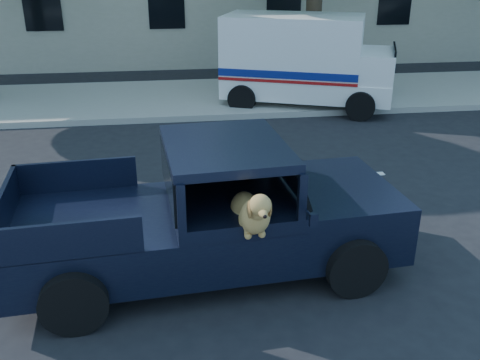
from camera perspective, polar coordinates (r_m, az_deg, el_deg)
The scene contains 5 objects.
ground at distance 6.61m, azimuth -14.46°, elevation -12.81°, with size 120.00×120.00×0.00m, color black.
far_sidewalk at distance 15.03m, azimuth -11.10°, elevation 8.38°, with size 60.00×4.00×0.15m, color gray.
lane_stripes at distance 9.59m, azimuth -0.55°, elevation -0.16°, with size 21.60×0.14×0.01m, color silver, non-canonical shape.
pickup_truck at distance 6.78m, azimuth -4.01°, elevation -5.34°, with size 4.90×2.57×1.71m.
mail_truck at distance 14.29m, azimuth 6.79°, elevation 11.80°, with size 4.70×3.41×2.34m.
Camera 1 is at (0.89, -5.33, 3.81)m, focal length 40.00 mm.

